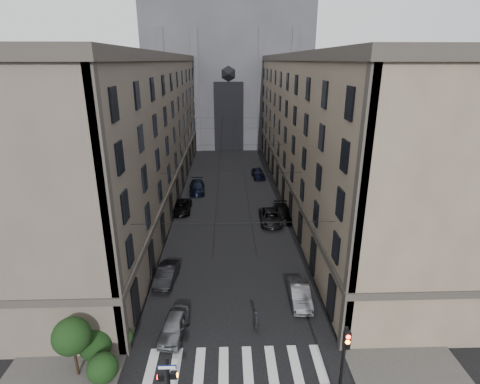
{
  "coord_description": "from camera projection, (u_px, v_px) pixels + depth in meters",
  "views": [
    {
      "loc": [
        -0.36,
        -13.43,
        18.02
      ],
      "look_at": [
        0.48,
        10.93,
        9.41
      ],
      "focal_mm": 28.0,
      "sensor_mm": 36.0,
      "label": 1
    }
  ],
  "objects": [
    {
      "name": "sidewalk_left",
      "position": [
        155.0,
        196.0,
        52.23
      ],
      "size": [
        7.0,
        80.0,
        0.15
      ],
      "primitive_type": "cube",
      "color": "#383533",
      "rests_on": "ground"
    },
    {
      "name": "car_right_midfar",
      "position": [
        283.0,
        213.0,
        44.84
      ],
      "size": [
        2.15,
        5.06,
        1.45
      ],
      "primitive_type": "imported",
      "rotation": [
        0.0,
        0.0,
        -0.02
      ],
      "color": "black",
      "rests_on": "ground"
    },
    {
      "name": "car_right_far",
      "position": [
        258.0,
        173.0,
        60.38
      ],
      "size": [
        2.16,
        4.64,
        1.54
      ],
      "primitive_type": "imported",
      "rotation": [
        0.0,
        0.0,
        0.08
      ],
      "color": "black",
      "rests_on": "ground"
    },
    {
      "name": "car_right_near",
      "position": [
        300.0,
        294.0,
        29.29
      ],
      "size": [
        1.61,
        4.3,
        1.4
      ],
      "primitive_type": "imported",
      "rotation": [
        0.0,
        0.0,
        -0.03
      ],
      "color": "slate",
      "rests_on": "ground"
    },
    {
      "name": "building_right",
      "position": [
        330.0,
        129.0,
        49.92
      ],
      "size": [
        13.6,
        60.6,
        18.85
      ],
      "color": "brown",
      "rests_on": "ground"
    },
    {
      "name": "car_left_far",
      "position": [
        197.0,
        187.0,
        53.82
      ],
      "size": [
        2.53,
        5.44,
        1.54
      ],
      "primitive_type": "imported",
      "rotation": [
        0.0,
        0.0,
        0.07
      ],
      "color": "black",
      "rests_on": "ground"
    },
    {
      "name": "car_left_near",
      "position": [
        174.0,
        326.0,
        25.84
      ],
      "size": [
        2.09,
        4.21,
        1.38
      ],
      "primitive_type": "imported",
      "rotation": [
        0.0,
        0.0,
        -0.12
      ],
      "color": "slate",
      "rests_on": "ground"
    },
    {
      "name": "tram_wires",
      "position": [
        230.0,
        146.0,
        49.84
      ],
      "size": [
        14.0,
        60.0,
        0.43
      ],
      "color": "black",
      "rests_on": "ground"
    },
    {
      "name": "traffic_light_right",
      "position": [
        344.0,
        358.0,
        19.56
      ],
      "size": [
        0.34,
        0.5,
        5.2
      ],
      "color": "black",
      "rests_on": "ground"
    },
    {
      "name": "pedestrian_signal_left",
      "position": [
        169.0,
        384.0,
        19.19
      ],
      "size": [
        1.02,
        0.38,
        4.0
      ],
      "color": "black",
      "rests_on": "ground"
    },
    {
      "name": "building_left",
      "position": [
        128.0,
        130.0,
        49.05
      ],
      "size": [
        13.6,
        60.6,
        18.85
      ],
      "color": "#4F473D",
      "rests_on": "ground"
    },
    {
      "name": "car_left_midfar",
      "position": [
        181.0,
        207.0,
        46.82
      ],
      "size": [
        2.32,
        4.95,
        1.37
      ],
      "primitive_type": "imported",
      "rotation": [
        0.0,
        0.0,
        0.01
      ],
      "color": "black",
      "rests_on": "ground"
    },
    {
      "name": "car_left_midnear",
      "position": [
        167.0,
        275.0,
        31.91
      ],
      "size": [
        1.83,
        4.38,
        1.41
      ],
      "primitive_type": "imported",
      "rotation": [
        0.0,
        0.0,
        -0.08
      ],
      "color": "black",
      "rests_on": "ground"
    },
    {
      "name": "sidewalk_right",
      "position": [
        305.0,
        195.0,
        52.91
      ],
      "size": [
        7.0,
        80.0,
        0.15
      ],
      "primitive_type": "cube",
      "color": "#383533",
      "rests_on": "ground"
    },
    {
      "name": "shrub_cluster",
      "position": [
        91.0,
        346.0,
        22.5
      ],
      "size": [
        3.9,
        4.4,
        3.9
      ],
      "color": "black",
      "rests_on": "sidewalk_left"
    },
    {
      "name": "zebra_crossing",
      "position": [
        236.0,
        365.0,
        23.38
      ],
      "size": [
        11.0,
        3.2,
        0.01
      ],
      "primitive_type": "cube",
      "color": "beige",
      "rests_on": "ground"
    },
    {
      "name": "gothic_tower",
      "position": [
        228.0,
        61.0,
        83.39
      ],
      "size": [
        35.0,
        23.0,
        58.0
      ],
      "color": "#2D2D33",
      "rests_on": "ground"
    },
    {
      "name": "car_right_midnear",
      "position": [
        271.0,
        217.0,
        43.54
      ],
      "size": [
        2.49,
        5.3,
        1.47
      ],
      "primitive_type": "imported",
      "rotation": [
        0.0,
        0.0,
        -0.01
      ],
      "color": "black",
      "rests_on": "ground"
    },
    {
      "name": "pedestrian",
      "position": [
        257.0,
        322.0,
        25.97
      ],
      "size": [
        0.58,
        0.73,
        1.73
      ],
      "primitive_type": "imported",
      "rotation": [
        0.0,
        0.0,
        1.27
      ],
      "color": "black",
      "rests_on": "ground"
    }
  ]
}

